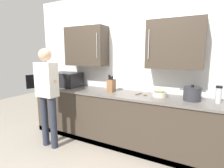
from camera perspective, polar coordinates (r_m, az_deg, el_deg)
The scene contains 9 objects.
back_wall_tiled at distance 3.22m, azimuth 5.34°, elevation 7.15°, with size 4.14×0.44×2.65m.
counter_unit at distance 3.14m, azimuth 2.88°, elevation -10.99°, with size 3.51×0.63×0.90m.
microwave_oven at distance 3.73m, azimuth -15.06°, elevation 1.42°, with size 0.72×0.81×0.28m.
thermos_flask at distance 2.76m, azimuth 31.00°, elevation -2.89°, with size 0.08×0.08×0.24m.
wooden_spoon at distance 2.92m, azimuth 9.68°, elevation -3.25°, with size 0.19×0.19×0.02m.
knife_block at distance 3.11m, azimuth -0.23°, elevation -0.43°, with size 0.11×0.15×0.30m.
stock_pot at distance 2.76m, azimuth 24.32°, elevation -2.86°, with size 0.34×0.24×0.22m.
fruit_bowl at distance 2.86m, azimuth 15.08°, elevation -3.08°, with size 0.22×0.22×0.10m.
person_figure at distance 3.08m, azimuth -20.09°, elevation -1.65°, with size 0.44×0.53×1.64m.
Camera 1 is at (1.24, -1.73, 1.56)m, focal length 28.49 mm.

